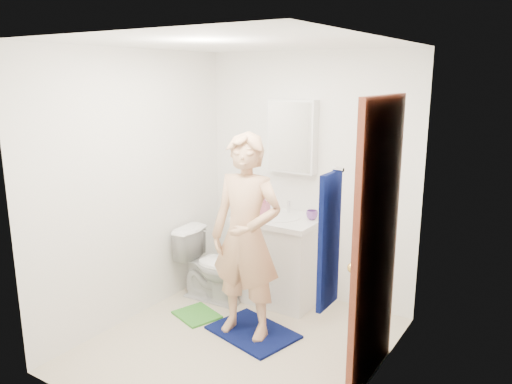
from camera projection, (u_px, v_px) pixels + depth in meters
floor at (239, 345)px, 4.14m from camera, size 2.20×2.40×0.02m
ceiling at (236, 41)px, 3.59m from camera, size 2.20×2.40×0.02m
wall_back at (308, 178)px, 4.86m from camera, size 2.20×0.02×2.40m
wall_front at (118, 248)px, 2.88m from camera, size 2.20×0.02×2.40m
wall_left at (136, 187)px, 4.45m from camera, size 0.02×2.40×2.40m
wall_right at (376, 227)px, 3.28m from camera, size 0.02×2.40×2.40m
vanity_cabinet at (279, 261)px, 4.88m from camera, size 0.75×0.55×0.80m
countertop at (280, 219)px, 4.78m from camera, size 0.79×0.59×0.05m
sink_basin at (280, 218)px, 4.78m from camera, size 0.40×0.40×0.03m
faucet at (289, 207)px, 4.91m from camera, size 0.03×0.03×0.12m
medicine_cabinet at (292, 136)px, 4.79m from camera, size 0.50×0.12×0.70m
mirror_panel at (289, 137)px, 4.74m from camera, size 0.46×0.01×0.66m
door at (376, 244)px, 3.47m from camera, size 0.05×0.80×2.05m
door_knob at (353, 268)px, 3.25m from camera, size 0.07×0.07×0.07m
towel at (329, 241)px, 2.85m from camera, size 0.03×0.24×0.80m
towel_hook at (338, 170)px, 2.73m from camera, size 0.06×0.02×0.02m
toilet at (212, 265)px, 4.90m from camera, size 0.72×0.44×0.71m
bath_mat at (253, 332)px, 4.30m from camera, size 0.81×0.67×0.02m
green_rug at (197, 315)px, 4.62m from camera, size 0.47×0.44×0.02m
soap_dispenser at (264, 206)px, 4.79m from camera, size 0.09×0.09×0.20m
toothbrush_cup at (312, 215)px, 4.68m from camera, size 0.12×0.12×0.09m
man at (246, 237)px, 4.09m from camera, size 0.66×0.47×1.71m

